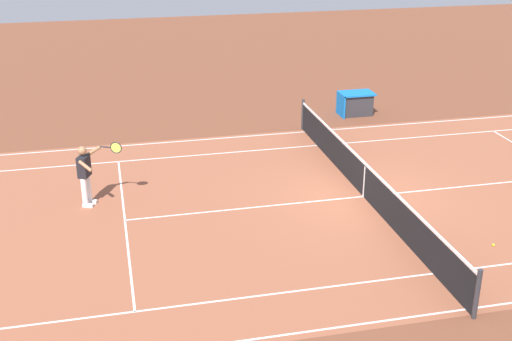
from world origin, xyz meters
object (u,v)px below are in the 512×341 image
object	(u,v)px
tennis_net	(365,180)
tennis_player_near	(86,172)
equipment_cart_tarped	(355,103)
tennis_ball	(493,245)

from	to	relation	value
tennis_net	tennis_player_near	distance (m)	7.38
equipment_cart_tarped	tennis_player_near	bearing A→B (deg)	31.14
tennis_net	tennis_player_near	world-z (taller)	tennis_player_near
tennis_player_near	tennis_ball	xyz separation A→B (m)	(-9.21, 4.43, -0.90)
tennis_ball	equipment_cart_tarped	xyz separation A→B (m)	(-0.44, -10.26, 0.40)
tennis_player_near	tennis_ball	world-z (taller)	tennis_player_near
tennis_net	tennis_player_near	xyz separation A→B (m)	(7.27, -1.14, 0.44)
tennis_ball	equipment_cart_tarped	world-z (taller)	equipment_cart_tarped
tennis_ball	tennis_net	bearing A→B (deg)	-59.63
tennis_net	equipment_cart_tarped	distance (m)	7.36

